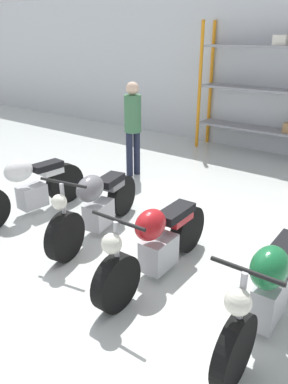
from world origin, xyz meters
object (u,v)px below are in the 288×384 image
at_px(motorcycle_white, 28,188).
at_px(person_browsing, 133,122).
at_px(motorcycle_red, 156,243).
at_px(shelving_rack, 283,93).
at_px(motorcycle_green, 270,287).
at_px(motorcycle_grey, 96,205).

bearing_deg(motorcycle_white, person_browsing, -178.66).
bearing_deg(motorcycle_white, motorcycle_red, 91.94).
bearing_deg(motorcycle_white, shelving_rack, 163.78).
distance_m(shelving_rack, motorcycle_green, 5.77).
bearing_deg(shelving_rack, motorcycle_red, -84.93).
distance_m(motorcycle_white, person_browsing, 2.45).
distance_m(motorcycle_grey, motorcycle_green, 2.56).
relative_size(motorcycle_grey, motorcycle_green, 0.96).
height_order(motorcycle_grey, motorcycle_red, motorcycle_grey).
distance_m(motorcycle_grey, person_browsing, 2.53).
distance_m(shelving_rack, motorcycle_white, 5.66).
height_order(motorcycle_white, motorcycle_green, motorcycle_green).
relative_size(motorcycle_red, motorcycle_green, 0.94).
xyz_separation_m(motorcycle_white, motorcycle_grey, (1.24, 0.18, -0.00)).
bearing_deg(shelving_rack, motorcycle_white, -110.91).
bearing_deg(motorcycle_grey, motorcycle_white, -92.95).
bearing_deg(motorcycle_red, person_browsing, -137.68).
bearing_deg(motorcycle_grey, person_browsing, -164.47).
relative_size(motorcycle_white, motorcycle_green, 0.95).
bearing_deg(motorcycle_green, person_browsing, -125.59).
relative_size(shelving_rack, person_browsing, 1.93).
height_order(motorcycle_grey, motorcycle_green, motorcycle_green).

